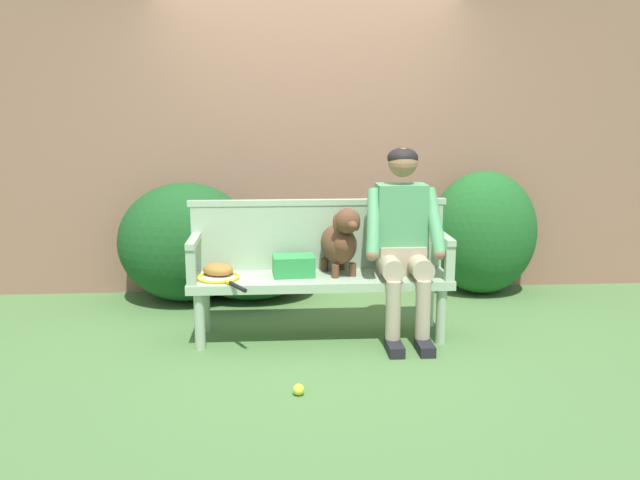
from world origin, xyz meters
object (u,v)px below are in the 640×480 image
Objects in this scene: dog_on_bench at (341,241)px; baseball_glove at (218,270)px; tennis_racket at (220,278)px; garden_bench at (320,284)px; sports_bag at (294,266)px; tennis_ball at (299,390)px; person_seated at (403,236)px.

baseball_glove is (-0.84, 0.03, -0.20)m from dog_on_bench.
tennis_racket is 2.58× the size of baseball_glove.
garden_bench is 3.14× the size of tennis_racket.
garden_bench is 0.69m from tennis_racket.
baseball_glove is at bearing 178.21° from dog_on_bench.
sports_bag is at bearing 7.88° from tennis_racket.
sports_bag reaches higher than tennis_ball.
person_seated is at bearing 25.51° from baseball_glove.
person_seated is 5.98× the size of baseball_glove.
baseball_glove is (-0.70, 0.04, 0.10)m from garden_bench.
person_seated reaches higher than baseball_glove.
sports_bag is (-0.75, 0.02, -0.20)m from person_seated.
person_seated is at bearing 2.26° from tennis_racket.
tennis_racket is at bearing -50.60° from baseball_glove.
garden_bench is 0.22m from sports_bag.
tennis_racket is 0.10m from baseball_glove.
baseball_glove is at bearing 177.93° from person_seated.
tennis_ball is at bearing -109.01° from dog_on_bench.
tennis_racket is 1.10m from tennis_ball.
tennis_racket is (-1.25, -0.05, -0.26)m from person_seated.
dog_on_bench is 7.33× the size of tennis_ball.
garden_bench is at bearing -3.57° from sports_bag.
sports_bag reaches higher than garden_bench.
person_seated is 0.43m from dog_on_bench.
person_seated is at bearing 51.08° from tennis_ball.
baseball_glove is 3.33× the size of tennis_ball.
garden_bench is 0.33m from dog_on_bench.
sports_bag is at bearing 24.70° from baseball_glove.
tennis_racket is (-0.68, -0.06, 0.07)m from garden_bench.
person_seated is 19.94× the size of tennis_ball.
garden_bench is 1.36× the size of person_seated.
person_seated reaches higher than sports_bag.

